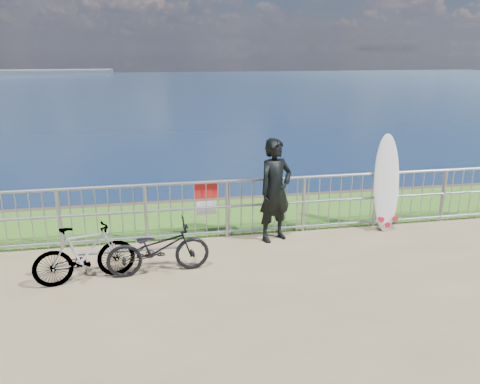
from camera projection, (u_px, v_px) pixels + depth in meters
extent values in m
plane|color=#366F1E|center=(242.00, 215.00, 10.08)|extent=(120.00, 120.00, 0.00)
cube|color=brown|center=(233.00, 292.00, 11.94)|extent=(120.00, 0.30, 5.00)
plane|color=#1A2E4E|center=(160.00, 93.00, 93.58)|extent=(260.00, 260.00, 0.00)
cube|color=#565E68|center=(5.00, 72.00, 157.89)|extent=(70.00, 12.00, 1.50)
cylinder|color=#92949A|center=(253.00, 180.00, 8.72)|extent=(10.00, 0.06, 0.06)
cylinder|color=#92949A|center=(253.00, 205.00, 8.87)|extent=(10.00, 0.05, 0.05)
cylinder|color=#92949A|center=(253.00, 230.00, 9.02)|extent=(10.00, 0.05, 0.05)
cylinder|color=#92949A|center=(60.00, 219.00, 8.27)|extent=(0.06, 0.06, 1.10)
cylinder|color=#92949A|center=(146.00, 214.00, 8.53)|extent=(0.06, 0.06, 1.10)
cylinder|color=#92949A|center=(227.00, 209.00, 8.80)|extent=(0.06, 0.06, 1.10)
cylinder|color=#92949A|center=(303.00, 205.00, 9.06)|extent=(0.06, 0.06, 1.10)
cylinder|color=#92949A|center=(375.00, 200.00, 9.32)|extent=(0.06, 0.06, 1.10)
cylinder|color=#92949A|center=(443.00, 196.00, 9.58)|extent=(0.06, 0.06, 1.10)
cube|color=red|center=(206.00, 191.00, 8.68)|extent=(0.42, 0.02, 0.30)
cube|color=white|center=(206.00, 191.00, 8.67)|extent=(0.38, 0.01, 0.08)
cube|color=white|center=(206.00, 208.00, 8.78)|extent=(0.36, 0.02, 0.26)
imported|color=black|center=(275.00, 190.00, 8.55)|extent=(0.83, 0.70, 1.92)
ellipsoid|color=silver|center=(386.00, 183.00, 9.08)|extent=(0.57, 0.52, 1.90)
cone|color=red|center=(379.00, 218.00, 9.15)|extent=(0.11, 0.21, 0.11)
cone|color=red|center=(393.00, 217.00, 9.20)|extent=(0.11, 0.21, 0.11)
cone|color=red|center=(386.00, 224.00, 9.21)|extent=(0.11, 0.21, 0.11)
imported|color=black|center=(158.00, 248.00, 7.38)|extent=(1.66, 0.71, 0.85)
imported|color=black|center=(85.00, 254.00, 7.11)|extent=(1.58, 0.78, 0.91)
cylinder|color=#92949A|center=(131.00, 250.00, 7.55)|extent=(1.66, 0.05, 0.05)
cylinder|color=#92949A|center=(85.00, 263.00, 7.47)|extent=(0.04, 0.04, 0.32)
cylinder|color=#92949A|center=(177.00, 256.00, 7.72)|extent=(0.04, 0.04, 0.32)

